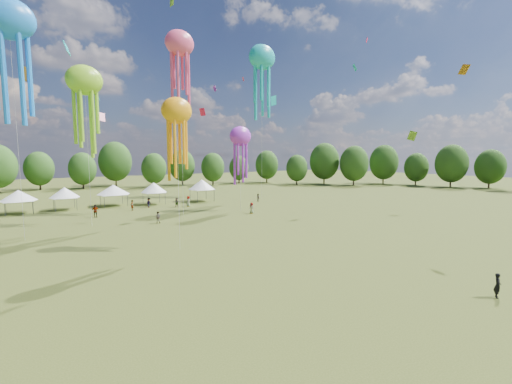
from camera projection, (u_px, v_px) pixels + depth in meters
ground at (416, 317)px, 19.66m from camera, size 300.00×300.00×0.00m
observer_main at (498, 286)px, 22.24m from camera, size 0.72×0.65×1.65m
spectator_near at (158, 217)px, 46.73m from camera, size 0.99×0.94×1.61m
spectators_far at (178, 204)px, 59.49m from camera, size 31.14×16.53×1.91m
festival_tents at (120, 189)px, 62.15m from camera, size 35.93×9.04×4.44m
show_kites at (194, 78)px, 54.51m from camera, size 49.15×32.69×32.62m
small_kites at (150, 21)px, 51.54m from camera, size 76.22×60.25×46.60m
treeline at (110, 169)px, 68.10m from camera, size 201.57×95.24×13.43m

